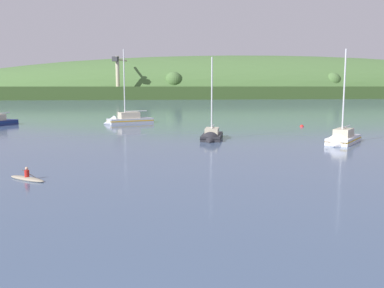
{
  "coord_description": "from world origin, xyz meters",
  "views": [
    {
      "loc": [
        1.88,
        -9.2,
        6.52
      ],
      "look_at": [
        4.1,
        29.18,
        1.23
      ],
      "focal_mm": 39.89,
      "sensor_mm": 36.0,
      "label": 1
    }
  ],
  "objects": [
    {
      "name": "mooring_buoy_foreground",
      "position": [
        9.02,
        53.82,
        0.0
      ],
      "size": [
        0.53,
        0.53,
        0.61
      ],
      "color": "#EA5B19",
      "rests_on": "ground"
    },
    {
      "name": "dockside_crane",
      "position": [
        -21.43,
        197.29,
        10.15
      ],
      "size": [
        5.91,
        16.75,
        20.21
      ],
      "rotation": [
        0.0,
        0.0,
        1.34
      ],
      "color": "#4C4C51",
      "rests_on": "ground"
    },
    {
      "name": "far_shoreline_hill",
      "position": [
        48.13,
        237.48,
        0.37
      ],
      "size": [
        512.12,
        114.33,
        47.28
      ],
      "rotation": [
        0.0,
        0.0,
        0.05
      ],
      "color": "#314A21",
      "rests_on": "ground"
    },
    {
      "name": "sailboat_midwater_white",
      "position": [
        21.51,
        37.38,
        0.29
      ],
      "size": [
        6.38,
        7.45,
        11.59
      ],
      "rotation": [
        0.0,
        0.0,
        4.08
      ],
      "color": "white",
      "rests_on": "ground"
    },
    {
      "name": "mooring_buoy_midchannel",
      "position": [
        23.33,
        57.48,
        0.0
      ],
      "size": [
        0.62,
        0.62,
        0.7
      ],
      "color": "red",
      "rests_on": "ground"
    },
    {
      "name": "canoe_with_paddler",
      "position": [
        -7.92,
        20.49,
        0.11
      ],
      "size": [
        3.19,
        2.5,
        1.02
      ],
      "rotation": [
        0.0,
        0.0,
        2.54
      ],
      "color": "gray",
      "rests_on": "ground"
    },
    {
      "name": "sailboat_outer_reach",
      "position": [
        -5.44,
        64.84,
        0.38
      ],
      "size": [
        8.95,
        6.18,
        13.76
      ],
      "rotation": [
        0.0,
        0.0,
        3.6
      ],
      "color": "#ADB2BC",
      "rests_on": "ground"
    },
    {
      "name": "sailboat_far_left",
      "position": [
        7.19,
        41.68,
        0.21
      ],
      "size": [
        3.53,
        7.39,
        10.93
      ],
      "rotation": [
        0.0,
        0.0,
        4.53
      ],
      "color": "#232328",
      "rests_on": "ground"
    }
  ]
}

